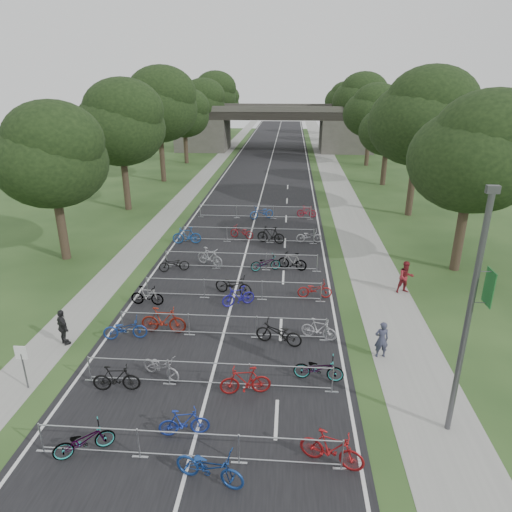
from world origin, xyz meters
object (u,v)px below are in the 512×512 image
at_px(lamppost, 470,315).
at_px(park_sign, 22,359).
at_px(bike_2, 209,467).
at_px(overpass_bridge, 274,128).
at_px(pedestrian_b, 406,277).
at_px(bike_0, 84,441).
at_px(pedestrian_a, 382,340).
at_px(bike_1, 184,423).
at_px(pedestrian_c, 63,328).

bearing_deg(lamppost, park_sign, 176.22).
xyz_separation_m(lamppost, bike_2, (-7.56, -2.74, -3.72)).
relative_size(overpass_bridge, park_sign, 16.99).
xyz_separation_m(lamppost, park_sign, (-15.13, 1.00, -3.01)).
bearing_deg(bike_2, park_sign, 79.49).
bearing_deg(bike_2, pedestrian_b, -16.80).
bearing_deg(pedestrian_b, bike_0, -147.92).
bearing_deg(pedestrian_b, lamppost, -107.51).
bearing_deg(lamppost, pedestrian_b, 85.25).
bearing_deg(park_sign, pedestrian_a, 12.93).
xyz_separation_m(park_sign, bike_0, (3.52, -2.95, -0.78)).
xyz_separation_m(overpass_bridge, bike_1, (-0.37, -63.96, -3.03)).
relative_size(bike_0, bike_2, 0.87).
xyz_separation_m(bike_2, pedestrian_a, (6.03, 6.86, 0.25)).
distance_m(bike_0, pedestrian_c, 6.97).
distance_m(bike_0, bike_1, 3.07).
height_order(lamppost, park_sign, lamppost).
relative_size(lamppost, bike_1, 4.94).
relative_size(pedestrian_b, pedestrian_c, 1.09).
bearing_deg(pedestrian_a, bike_2, 41.50).
bearing_deg(lamppost, bike_2, -160.08).
bearing_deg(bike_0, pedestrian_c, 0.11).
bearing_deg(pedestrian_c, pedestrian_b, -117.29).
height_order(lamppost, bike_2, lamppost).
distance_m(bike_0, pedestrian_a, 11.77).
xyz_separation_m(park_sign, bike_1, (6.43, -1.96, -0.77)).
height_order(overpass_bridge, bike_0, overpass_bridge).
xyz_separation_m(park_sign, pedestrian_a, (13.60, 3.12, -0.46)).
height_order(park_sign, pedestrian_b, park_sign).
height_order(overpass_bridge, pedestrian_c, overpass_bridge).
bearing_deg(bike_1, pedestrian_b, -50.84).
distance_m(bike_2, pedestrian_b, 15.66).
bearing_deg(pedestrian_c, overpass_bridge, -55.68).
distance_m(lamppost, bike_1, 9.53).
bearing_deg(bike_1, pedestrian_a, -65.54).
height_order(park_sign, pedestrian_c, park_sign).
xyz_separation_m(overpass_bridge, pedestrian_a, (6.80, -58.88, -2.72)).
distance_m(overpass_bridge, bike_2, 65.81).
height_order(park_sign, bike_2, park_sign).
distance_m(overpass_bridge, pedestrian_a, 59.33).
relative_size(bike_1, pedestrian_c, 1.00).
height_order(pedestrian_a, pedestrian_b, pedestrian_b).
bearing_deg(pedestrian_a, lamppost, 103.17).
relative_size(park_sign, pedestrian_b, 1.01).
height_order(park_sign, bike_0, park_sign).
bearing_deg(pedestrian_a, bike_1, 28.13).
bearing_deg(pedestrian_a, park_sign, 5.73).
distance_m(bike_1, pedestrian_c, 8.16).
bearing_deg(lamppost, pedestrian_c, 165.00).
xyz_separation_m(pedestrian_b, pedestrian_c, (-16.00, -6.40, -0.07)).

